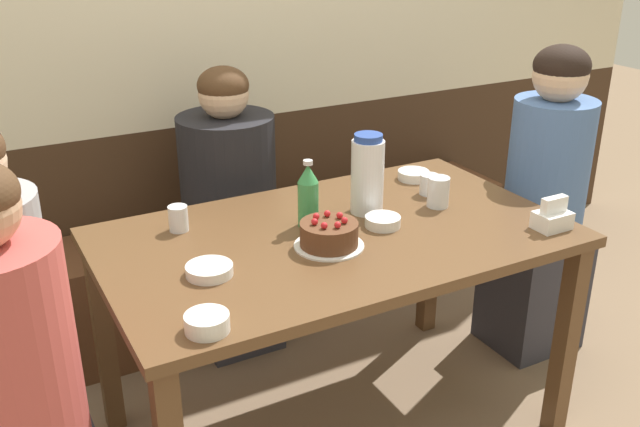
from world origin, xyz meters
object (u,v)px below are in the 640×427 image
Objects in this scene: soju_bottle at (308,195)px; bowl_sauce_shallow at (383,221)px; bench_seat at (239,270)px; napkin_holder at (552,217)px; glass_shot_small at (178,218)px; birthday_cake at (329,235)px; glass_water_tall at (429,184)px; person_pale_blue_shirt at (230,215)px; bowl_soup_white at (414,175)px; person_grey_tee at (542,213)px; bowl_side_dish at (207,323)px; glass_tumbler_short at (438,192)px; person_teal_shirt at (4,359)px; bowl_rice_small at (209,270)px; water_pitcher at (367,175)px.

soju_bottle is 1.93× the size of bowl_sauce_shallow.
napkin_holder is at bearing -61.60° from bench_seat.
glass_shot_small is at bearing -125.56° from bench_seat.
birthday_cake is at bearing 162.14° from napkin_holder.
person_pale_blue_shirt is at bearing 133.63° from glass_water_tall.
person_grey_tee is (0.49, -0.19, -0.18)m from bowl_soup_white.
bench_seat is 0.91m from bowl_soup_white.
glass_tumbler_short is at bearing 20.90° from bowl_side_dish.
bowl_soup_white is (0.54, 0.19, -0.09)m from soju_bottle.
bench_seat is at bearing 38.62° from person_teal_shirt.
person_teal_shirt is at bearing -160.81° from glass_shot_small.
bowl_side_dish reaches higher than bowl_rice_small.
glass_tumbler_short is at bearing 6.68° from bowl_rice_small.
birthday_cake is 0.94m from person_teal_shirt.
bowl_sauce_shallow is (0.22, 0.05, -0.02)m from birthday_cake.
person_teal_shirt is at bearing 1.07° from person_grey_tee.
birthday_cake is 0.55m from glass_water_tall.
person_pale_blue_shirt is (-0.26, 0.59, -0.31)m from water_pitcher.
person_grey_tee reaches higher than napkin_holder.
soju_bottle is at bearing 22.79° from bowl_rice_small.
napkin_holder is 0.09× the size of person_teal_shirt.
bowl_sauce_shallow reaches higher than bench_seat.
bowl_sauce_shallow is (-0.02, -0.13, -0.11)m from water_pitcher.
bench_seat is 1.29m from person_teal_shirt.
person_pale_blue_shirt is at bearing -29.31° from person_grey_tee.
bowl_side_dish is (-1.03, -0.61, 0.01)m from bowl_soup_white.
soju_bottle is at bearing 149.95° from napkin_holder.
bowl_rice_small is 0.11× the size of person_pale_blue_shirt.
bench_seat is at bearing 122.37° from glass_water_tall.
person_teal_shirt reaches higher than water_pitcher.
glass_tumbler_short is at bearing -17.52° from water_pitcher.
water_pitcher reaches higher than bowl_sauce_shallow.
water_pitcher is 3.30× the size of glass_shot_small.
glass_shot_small reaches higher than bowl_soup_white.
water_pitcher is 0.86m from person_grey_tee.
water_pitcher reaches higher than glass_tumbler_short.
person_grey_tee is at bearing 1.07° from person_teal_shirt.
glass_water_tall is at bearing -4.07° from person_grey_tee.
birthday_cake reaches higher than bowl_sauce_shallow.
napkin_holder is 0.95× the size of bowl_soup_white.
bowl_side_dish is 1.14m from person_pale_blue_shirt.
person_grey_tee reaches higher than person_teal_shirt.
bench_seat is at bearing 85.88° from birthday_cake.
glass_water_tall reaches higher than bowl_rice_small.
water_pitcher is at bearing 138.24° from napkin_holder.
bowl_rice_small is at bearing -175.40° from bowl_sauce_shallow.
person_grey_tee is at bearing -20.75° from bowl_soup_white.
person_teal_shirt is at bearing 137.92° from bowl_side_dish.
glass_water_tall reaches higher than bowl_side_dish.
person_pale_blue_shirt reaches higher than bowl_rice_small.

